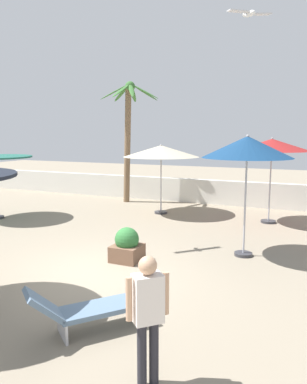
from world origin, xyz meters
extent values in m
plane|color=gray|center=(0.00, 0.00, 0.00)|extent=(56.00, 56.00, 0.00)
cube|color=silver|center=(0.00, 9.48, 0.54)|extent=(25.20, 0.30, 1.08)
cylinder|color=#333338|center=(2.84, 2.66, 0.04)|extent=(0.46, 0.46, 0.08)
cylinder|color=#A5A5AD|center=(2.84, 2.66, 1.29)|extent=(0.05, 0.05, 2.59)
cone|color=navy|center=(2.84, 2.66, 2.81)|extent=(2.26, 2.26, 0.54)
sphere|color=#99999E|center=(2.84, 2.66, 3.07)|extent=(0.08, 0.08, 0.08)
cylinder|color=#333338|center=(-1.16, 6.65, 0.04)|extent=(0.51, 0.51, 0.08)
cylinder|color=#A5A5AD|center=(-1.16, 6.65, 1.14)|extent=(0.05, 0.05, 2.29)
cone|color=#B7AD93|center=(-1.16, 6.65, 2.46)|extent=(2.95, 2.95, 0.44)
sphere|color=#99999E|center=(-1.16, 6.65, 2.69)|extent=(0.08, 0.08, 0.08)
cylinder|color=#333338|center=(2.94, 6.74, 0.04)|extent=(0.53, 0.53, 0.08)
cylinder|color=#A5A5AD|center=(2.94, 6.74, 1.29)|extent=(0.05, 0.05, 2.59)
cone|color=maroon|center=(2.94, 6.74, 2.75)|extent=(2.61, 2.61, 0.42)
sphere|color=#99999E|center=(2.94, 6.74, 2.96)|extent=(0.08, 0.08, 0.08)
cylinder|color=brown|center=(-3.56, 8.40, 2.60)|extent=(0.44, 0.27, 5.20)
sphere|color=#36682E|center=(-3.40, 8.40, 5.19)|extent=(0.44, 0.44, 0.44)
ellipsoid|color=#36682E|center=(-2.70, 8.44, 4.95)|extent=(1.28, 0.28, 0.71)
ellipsoid|color=#36682E|center=(-2.93, 8.92, 4.95)|extent=(1.01, 1.07, 0.71)
ellipsoid|color=#36682E|center=(-3.60, 9.07, 4.95)|extent=(0.56, 1.27, 0.71)
ellipsoid|color=#36682E|center=(-4.01, 8.74, 4.95)|extent=(1.20, 0.79, 0.71)
ellipsoid|color=#36682E|center=(-4.03, 8.10, 4.95)|extent=(1.23, 0.73, 0.71)
ellipsoid|color=#36682E|center=(-3.48, 7.71, 4.95)|extent=(0.34, 1.28, 0.71)
ellipsoid|color=#36682E|center=(-3.03, 7.81, 4.95)|extent=(0.84, 1.18, 0.71)
cube|color=#B7B7BC|center=(1.88, -1.51, 0.17)|extent=(0.45, 0.38, 0.35)
cube|color=#B7B7BC|center=(1.06, -2.52, 0.17)|extent=(0.45, 0.38, 0.35)
cube|color=slate|center=(1.47, -2.01, 0.35)|extent=(1.31, 1.43, 0.08)
cube|color=slate|center=(0.89, -2.73, 0.59)|extent=(0.76, 0.76, 0.50)
cylinder|color=#26262D|center=(2.68, -3.05, 0.43)|extent=(0.12, 0.12, 0.85)
cylinder|color=#26262D|center=(2.79, -2.94, 0.43)|extent=(0.12, 0.12, 0.85)
cube|color=silver|center=(2.74, -2.99, 1.15)|extent=(0.42, 0.42, 0.60)
sphere|color=tan|center=(2.74, -2.99, 1.57)|extent=(0.23, 0.23, 0.23)
cylinder|color=tan|center=(2.57, -3.16, 1.18)|extent=(0.08, 0.08, 0.54)
cylinder|color=tan|center=(2.91, -2.82, 1.18)|extent=(0.08, 0.08, 0.54)
ellipsoid|color=white|center=(3.02, 1.41, 5.57)|extent=(0.31, 0.31, 0.12)
sphere|color=white|center=(2.90, 1.53, 5.60)|extent=(0.10, 0.10, 0.10)
cube|color=silver|center=(2.84, 1.23, 5.59)|extent=(0.46, 0.46, 0.04)
cube|color=silver|center=(3.20, 1.60, 5.59)|extent=(0.46, 0.46, 0.08)
cube|color=brown|center=(0.28, 1.08, 0.20)|extent=(0.70, 0.70, 0.40)
sphere|color=#2D6B33|center=(0.28, 1.08, 0.55)|extent=(0.60, 0.60, 0.60)
camera|label=1|loc=(4.58, -6.96, 3.14)|focal=35.58mm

